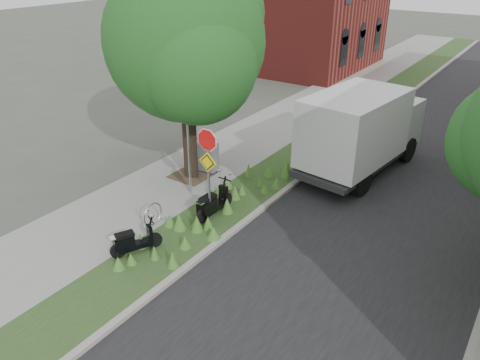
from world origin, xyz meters
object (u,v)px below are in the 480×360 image
at_px(sign_assembly, 208,157).
at_px(box_truck, 361,128).
at_px(utility_cabinet, 208,158).
at_px(scooter_far, 130,243).
at_px(scooter_near, 211,206).

xyz_separation_m(sign_assembly, box_truck, (2.32, 6.37, -0.54)).
bearing_deg(box_truck, utility_cabinet, -143.51).
relative_size(sign_assembly, box_truck, 0.51).
bearing_deg(scooter_far, utility_cabinet, 106.07).
bearing_deg(scooter_near, box_truck, 68.36).
xyz_separation_m(scooter_near, box_truck, (2.44, 6.14, 1.27)).
relative_size(box_truck, utility_cabinet, 5.60).
height_order(scooter_near, utility_cabinet, utility_cabinet).
height_order(sign_assembly, box_truck, sign_assembly).
bearing_deg(scooter_near, sign_assembly, -62.55).
xyz_separation_m(scooter_near, scooter_far, (-0.63, -2.88, -0.05)).
height_order(sign_assembly, scooter_near, sign_assembly).
bearing_deg(sign_assembly, scooter_far, -105.73).
bearing_deg(utility_cabinet, scooter_near, -50.31).
distance_m(sign_assembly, scooter_far, 3.32).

